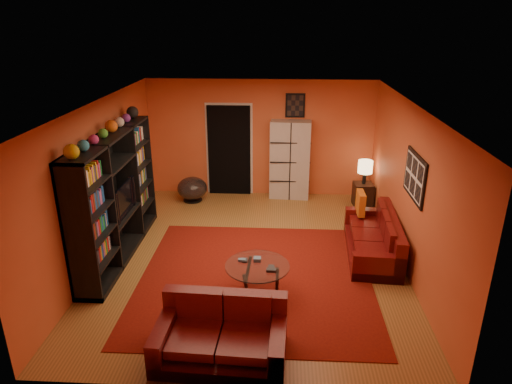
# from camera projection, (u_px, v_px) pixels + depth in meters

# --- Properties ---
(floor) EXTENTS (6.00, 6.00, 0.00)m
(floor) POSITION_uv_depth(u_px,v_px,m) (252.00, 256.00, 7.83)
(floor) COLOR brown
(floor) RESTS_ON ground
(ceiling) EXTENTS (6.00, 6.00, 0.00)m
(ceiling) POSITION_uv_depth(u_px,v_px,m) (252.00, 105.00, 6.89)
(ceiling) COLOR white
(ceiling) RESTS_ON wall_back
(wall_back) EXTENTS (6.00, 0.00, 6.00)m
(wall_back) POSITION_uv_depth(u_px,v_px,m) (260.00, 139.00, 10.16)
(wall_back) COLOR #CA532C
(wall_back) RESTS_ON floor
(wall_front) EXTENTS (6.00, 0.00, 6.00)m
(wall_front) POSITION_uv_depth(u_px,v_px,m) (233.00, 289.00, 4.57)
(wall_front) COLOR #CA532C
(wall_front) RESTS_ON floor
(wall_left) EXTENTS (0.00, 6.00, 6.00)m
(wall_left) POSITION_uv_depth(u_px,v_px,m) (100.00, 182.00, 7.49)
(wall_left) COLOR #CA532C
(wall_left) RESTS_ON floor
(wall_right) EXTENTS (0.00, 6.00, 6.00)m
(wall_right) POSITION_uv_depth(u_px,v_px,m) (409.00, 188.00, 7.23)
(wall_right) COLOR #CA532C
(wall_right) RESTS_ON floor
(rug) EXTENTS (3.60, 3.60, 0.01)m
(rug) POSITION_uv_depth(u_px,v_px,m) (256.00, 278.00, 7.18)
(rug) COLOR #580F0A
(rug) RESTS_ON floor
(doorway) EXTENTS (0.95, 0.10, 2.04)m
(doorway) POSITION_uv_depth(u_px,v_px,m) (229.00, 151.00, 10.26)
(doorway) COLOR black
(doorway) RESTS_ON floor
(wall_art_right) EXTENTS (0.03, 1.00, 0.70)m
(wall_art_right) POSITION_uv_depth(u_px,v_px,m) (415.00, 177.00, 6.85)
(wall_art_right) COLOR black
(wall_art_right) RESTS_ON wall_right
(wall_art_back) EXTENTS (0.42, 0.03, 0.52)m
(wall_art_back) POSITION_uv_depth(u_px,v_px,m) (295.00, 105.00, 9.83)
(wall_art_back) COLOR black
(wall_art_back) RESTS_ON wall_back
(entertainment_unit) EXTENTS (0.45, 3.00, 2.10)m
(entertainment_unit) POSITION_uv_depth(u_px,v_px,m) (115.00, 197.00, 7.57)
(entertainment_unit) COLOR black
(entertainment_unit) RESTS_ON floor
(tv) EXTENTS (0.93, 0.12, 0.54)m
(tv) POSITION_uv_depth(u_px,v_px,m) (120.00, 199.00, 7.63)
(tv) COLOR black
(tv) RESTS_ON entertainment_unit
(sofa) EXTENTS (0.92, 2.00, 0.85)m
(sofa) POSITION_uv_depth(u_px,v_px,m) (377.00, 239.00, 7.81)
(sofa) COLOR #4D0A0B
(sofa) RESTS_ON rug
(loveseat) EXTENTS (1.59, 1.00, 0.85)m
(loveseat) POSITION_uv_depth(u_px,v_px,m) (222.00, 333.00, 5.49)
(loveseat) COLOR #4D0A0B
(loveseat) RESTS_ON rug
(throw_pillow) EXTENTS (0.12, 0.42, 0.42)m
(throw_pillow) POSITION_uv_depth(u_px,v_px,m) (361.00, 203.00, 8.42)
(throw_pillow) COLOR #D06517
(throw_pillow) RESTS_ON sofa
(coffee_table) EXTENTS (0.94, 0.94, 0.47)m
(coffee_table) POSITION_uv_depth(u_px,v_px,m) (257.00, 268.00, 6.63)
(coffee_table) COLOR silver
(coffee_table) RESTS_ON floor
(storage_cabinet) EXTENTS (0.90, 0.45, 1.75)m
(storage_cabinet) POSITION_uv_depth(u_px,v_px,m) (290.00, 160.00, 10.09)
(storage_cabinet) COLOR #B7B0A9
(storage_cabinet) RESTS_ON floor
(bowl_chair) EXTENTS (0.66, 0.66, 0.54)m
(bowl_chair) POSITION_uv_depth(u_px,v_px,m) (192.00, 189.00, 10.08)
(bowl_chair) COLOR black
(bowl_chair) RESTS_ON floor
(side_table) EXTENTS (0.42, 0.42, 0.50)m
(side_table) POSITION_uv_depth(u_px,v_px,m) (363.00, 194.00, 9.85)
(side_table) COLOR black
(side_table) RESTS_ON floor
(table_lamp) EXTENTS (0.31, 0.31, 0.51)m
(table_lamp) POSITION_uv_depth(u_px,v_px,m) (365.00, 167.00, 9.63)
(table_lamp) COLOR black
(table_lamp) RESTS_ON side_table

